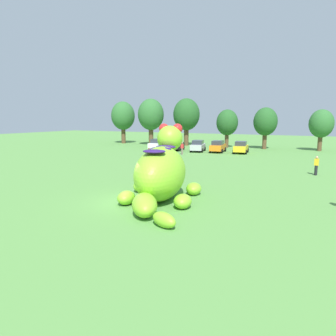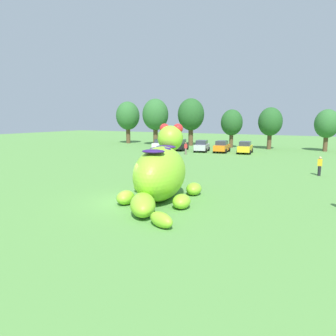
% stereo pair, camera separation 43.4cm
% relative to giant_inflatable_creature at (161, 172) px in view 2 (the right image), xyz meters
% --- Properties ---
extents(ground_plane, '(160.00, 160.00, 0.00)m').
position_rel_giant_inflatable_creature_xyz_m(ground_plane, '(-1.48, -1.31, -1.71)').
color(ground_plane, '#568E42').
extents(giant_inflatable_creature, '(6.12, 8.57, 4.67)m').
position_rel_giant_inflatable_creature_xyz_m(giant_inflatable_creature, '(0.00, 0.00, 0.00)').
color(giant_inflatable_creature, '#8CD12D').
rests_on(giant_inflatable_creature, ground).
extents(car_white, '(2.36, 4.30, 1.72)m').
position_rel_giant_inflatable_creature_xyz_m(car_white, '(-14.74, 26.62, -0.85)').
color(car_white, white).
rests_on(car_white, ground).
extents(car_black, '(2.48, 4.34, 1.72)m').
position_rel_giant_inflatable_creature_xyz_m(car_black, '(-11.57, 27.03, -0.85)').
color(car_black, black).
rests_on(car_black, ground).
extents(car_silver, '(2.52, 4.35, 1.72)m').
position_rel_giant_inflatable_creature_xyz_m(car_silver, '(-7.88, 26.88, -0.85)').
color(car_silver, '#B7BABF').
rests_on(car_silver, ground).
extents(car_orange, '(2.23, 4.24, 1.72)m').
position_rel_giant_inflatable_creature_xyz_m(car_orange, '(-4.89, 27.34, -0.85)').
color(car_orange, orange).
rests_on(car_orange, ground).
extents(car_yellow, '(2.30, 4.27, 1.72)m').
position_rel_giant_inflatable_creature_xyz_m(car_yellow, '(-1.53, 27.60, -0.85)').
color(car_yellow, yellow).
rests_on(car_yellow, ground).
extents(tree_far_left, '(4.63, 4.63, 8.23)m').
position_rel_giant_inflatable_creature_xyz_m(tree_far_left, '(-26.71, 34.54, 3.67)').
color(tree_far_left, brown).
rests_on(tree_far_left, ground).
extents(tree_left, '(4.81, 4.81, 8.54)m').
position_rel_giant_inflatable_creature_xyz_m(tree_left, '(-19.89, 33.68, 3.88)').
color(tree_left, brown).
rests_on(tree_left, ground).
extents(tree_mid_left, '(4.81, 4.81, 8.54)m').
position_rel_giant_inflatable_creature_xyz_m(tree_mid_left, '(-13.58, 35.70, 3.88)').
color(tree_mid_left, brown).
rests_on(tree_mid_left, ground).
extents(tree_centre_left, '(3.64, 3.64, 6.45)m').
position_rel_giant_inflatable_creature_xyz_m(tree_centre_left, '(-5.75, 34.99, 2.51)').
color(tree_centre_left, brown).
rests_on(tree_centre_left, ground).
extents(tree_centre, '(3.78, 3.78, 6.72)m').
position_rel_giant_inflatable_creature_xyz_m(tree_centre, '(0.45, 35.36, 2.69)').
color(tree_centre, brown).
rests_on(tree_centre, ground).
extents(tree_centre_right, '(3.57, 3.57, 6.33)m').
position_rel_giant_inflatable_creature_xyz_m(tree_centre_right, '(8.58, 35.88, 2.43)').
color(tree_centre_right, brown).
rests_on(tree_centre_right, ground).
extents(spectator_near_inflatable, '(0.38, 0.26, 1.71)m').
position_rel_giant_inflatable_creature_xyz_m(spectator_near_inflatable, '(8.53, 13.38, -0.86)').
color(spectator_near_inflatable, black).
rests_on(spectator_near_inflatable, ground).
extents(spectator_by_cars, '(0.38, 0.26, 1.71)m').
position_rel_giant_inflatable_creature_xyz_m(spectator_by_cars, '(-8.64, 13.44, -0.86)').
color(spectator_by_cars, black).
rests_on(spectator_by_cars, ground).
extents(spectator_wandering, '(0.38, 0.26, 1.71)m').
position_rel_giant_inflatable_creature_xyz_m(spectator_wandering, '(-8.43, 22.25, -0.86)').
color(spectator_wandering, '#726656').
rests_on(spectator_wandering, ground).
extents(spectator_far_side, '(0.38, 0.26, 1.71)m').
position_rel_giant_inflatable_creature_xyz_m(spectator_far_side, '(-2.37, 7.47, -0.86)').
color(spectator_far_side, '#726656').
rests_on(spectator_far_side, ground).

